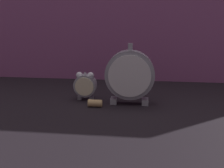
% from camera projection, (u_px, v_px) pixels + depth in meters
% --- Properties ---
extents(ground_plane, '(4.00, 4.00, 0.00)m').
position_uv_depth(ground_plane, '(109.00, 105.00, 0.76)').
color(ground_plane, black).
extents(alarm_clock_twin_bell, '(0.07, 0.03, 0.09)m').
position_uv_depth(alarm_clock_twin_bell, '(85.00, 85.00, 0.80)').
color(alarm_clock_twin_bell, gray).
rests_on(alarm_clock_twin_bell, ground_plane).
extents(mantel_clock_silver, '(0.15, 0.04, 0.19)m').
position_uv_depth(mantel_clock_silver, '(130.00, 75.00, 0.75)').
color(mantel_clock_silver, gray).
rests_on(mantel_clock_silver, ground_plane).
extents(wine_cork, '(0.04, 0.02, 0.02)m').
position_uv_depth(wine_cork, '(95.00, 103.00, 0.75)').
color(wine_cork, tan).
rests_on(wine_cork, ground_plane).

